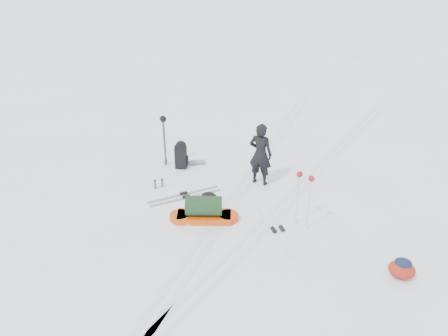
{
  "coord_description": "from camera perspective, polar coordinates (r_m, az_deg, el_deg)",
  "views": [
    {
      "loc": [
        3.57,
        -8.27,
        5.47
      ],
      "look_at": [
        -0.16,
        -0.13,
        0.95
      ],
      "focal_mm": 35.0,
      "sensor_mm": 36.0,
      "label": 1
    }
  ],
  "objects": [
    {
      "name": "touring_skis_grey",
      "position": [
        10.82,
        -5.13,
        -3.64
      ],
      "size": [
        1.38,
        1.59,
        0.07
      ],
      "rotation": [
        0.0,
        0.0,
        0.88
      ],
      "color": "#9A9CA3",
      "rests_on": "ground"
    },
    {
      "name": "pulk_sled",
      "position": [
        9.79,
        -2.64,
        -5.67
      ],
      "size": [
        1.59,
        1.02,
        0.59
      ],
      "rotation": [
        0.0,
        0.0,
        0.41
      ],
      "color": "#D0450C",
      "rests_on": "ground"
    },
    {
      "name": "ski_poles_silver",
      "position": [
        9.27,
        10.53,
        -1.89
      ],
      "size": [
        0.41,
        0.22,
        1.31
      ],
      "rotation": [
        0.0,
        0.0,
        -0.13
      ],
      "color": "silver",
      "rests_on": "ground"
    },
    {
      "name": "ground",
      "position": [
        10.54,
        1.1,
        -4.5
      ],
      "size": [
        200.0,
        200.0,
        0.0
      ],
      "primitive_type": "plane",
      "color": "white",
      "rests_on": "ground"
    },
    {
      "name": "expedition_rucksack",
      "position": [
        12.08,
        -5.39,
        1.61
      ],
      "size": [
        0.71,
        0.7,
        0.78
      ],
      "rotation": [
        0.0,
        0.0,
        0.31
      ],
      "color": "black",
      "rests_on": "ground"
    },
    {
      "name": "touring_skis_white",
      "position": [
        9.61,
        7.02,
        -8.07
      ],
      "size": [
        1.47,
        1.63,
        0.07
      ],
      "rotation": [
        0.0,
        0.0,
        -0.85
      ],
      "color": "silver",
      "rests_on": "ground"
    },
    {
      "name": "stuff_sack",
      "position": [
        10.51,
        -1.94,
        -3.83
      ],
      "size": [
        0.47,
        0.41,
        0.25
      ],
      "rotation": [
        0.0,
        0.0,
        0.32
      ],
      "color": "black",
      "rests_on": "ground"
    },
    {
      "name": "ski_tracks",
      "position": [
        11.06,
        5.84,
        -3.0
      ],
      "size": [
        3.38,
        17.97,
        0.01
      ],
      "color": "silver",
      "rests_on": "ground"
    },
    {
      "name": "ski_poles_black",
      "position": [
        11.96,
        -7.92,
        5.58
      ],
      "size": [
        0.18,
        0.21,
        1.47
      ],
      "rotation": [
        0.0,
        0.0,
        -0.37
      ],
      "color": "black",
      "rests_on": "ground"
    },
    {
      "name": "rope_coil",
      "position": [
        9.91,
        -4.55,
        -6.63
      ],
      "size": [
        0.65,
        0.65,
        0.06
      ],
      "rotation": [
        0.0,
        0.0,
        -0.41
      ],
      "color": "#5CBEE1",
      "rests_on": "ground"
    },
    {
      "name": "skier",
      "position": [
        11.05,
        4.79,
        1.79
      ],
      "size": [
        0.6,
        0.4,
        1.65
      ],
      "primitive_type": "imported",
      "rotation": [
        0.0,
        0.0,
        3.14
      ],
      "color": "black",
      "rests_on": "ground"
    },
    {
      "name": "small_daypack",
      "position": [
        8.87,
        22.23,
        -12.06
      ],
      "size": [
        0.55,
        0.45,
        0.42
      ],
      "rotation": [
        0.0,
        0.0,
        -0.19
      ],
      "color": "maroon",
      "rests_on": "ground"
    },
    {
      "name": "thermos_pair",
      "position": [
        11.23,
        -8.54,
        -2.03
      ],
      "size": [
        0.18,
        0.22,
        0.25
      ],
      "rotation": [
        0.0,
        0.0,
        0.13
      ],
      "color": "#54575C",
      "rests_on": "ground"
    }
  ]
}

